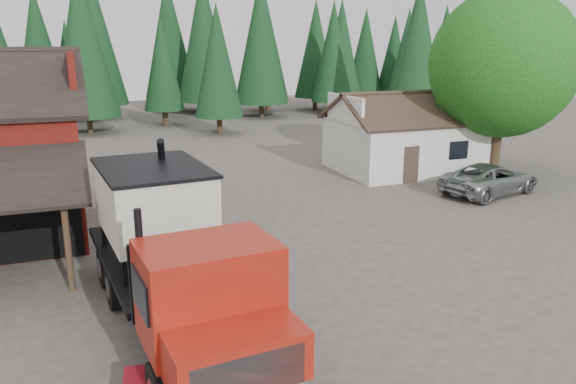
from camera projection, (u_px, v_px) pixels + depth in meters
name	position (u px, v px, depth m)	size (l,w,h in m)	color
ground	(267.00, 289.00, 17.24)	(120.00, 120.00, 0.00)	#4E433D
farmhouse	(405.00, 142.00, 32.99)	(8.60, 6.42, 4.65)	silver
deciduous_tree	(503.00, 69.00, 30.53)	(8.00, 8.00, 10.20)	#382619
conifer_backdrop	(131.00, 119.00, 55.18)	(76.00, 16.00, 16.00)	black
near_pine_b	(217.00, 61.00, 44.86)	(3.96, 3.96, 10.40)	#382619
near_pine_c	(417.00, 47.00, 46.45)	(4.84, 4.84, 12.40)	#382619
near_pine_d	(82.00, 41.00, 44.66)	(5.28, 5.28, 13.40)	#382619
feed_truck	(173.00, 251.00, 14.26)	(3.81, 10.69, 4.73)	black
silver_car	(490.00, 179.00, 27.88)	(2.55, 5.52, 1.53)	#96989C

